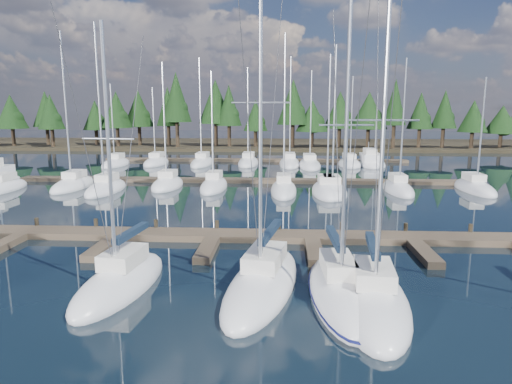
# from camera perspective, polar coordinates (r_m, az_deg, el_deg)

# --- Properties ---
(ground) EXTENTS (260.00, 260.00, 0.00)m
(ground) POSITION_cam_1_polar(r_m,az_deg,el_deg) (40.39, -2.69, -1.05)
(ground) COLOR black
(ground) RESTS_ON ground
(far_shore) EXTENTS (220.00, 30.00, 0.60)m
(far_shore) POSITION_cam_1_polar(r_m,az_deg,el_deg) (99.75, 0.89, 5.98)
(far_shore) COLOR #2B2518
(far_shore) RESTS_ON ground
(main_dock) EXTENTS (44.00, 6.13, 0.90)m
(main_dock) POSITION_cam_1_polar(r_m,az_deg,el_deg) (28.15, -5.36, -5.75)
(main_dock) COLOR brown
(main_dock) RESTS_ON ground
(back_docks) EXTENTS (50.00, 21.80, 0.40)m
(back_docks) POSITION_cam_1_polar(r_m,az_deg,el_deg) (59.61, -0.74, 2.88)
(back_docks) COLOR brown
(back_docks) RESTS_ON ground
(front_sailboat_2) EXTENTS (3.48, 7.88, 12.29)m
(front_sailboat_2) POSITION_cam_1_polar(r_m,az_deg,el_deg) (21.87, -16.53, -10.74)
(front_sailboat_2) COLOR silver
(front_sailboat_2) RESTS_ON ground
(front_sailboat_3) EXTENTS (4.37, 9.78, 14.99)m
(front_sailboat_3) POSITION_cam_1_polar(r_m,az_deg,el_deg) (20.92, 0.86, -11.25)
(front_sailboat_3) COLOR silver
(front_sailboat_3) RESTS_ON ground
(front_sailboat_4) EXTENTS (2.83, 8.82, 13.40)m
(front_sailboat_4) POSITION_cam_1_polar(r_m,az_deg,el_deg) (20.31, 10.29, -12.13)
(front_sailboat_4) COLOR silver
(front_sailboat_4) RESTS_ON ground
(front_sailboat_5) EXTENTS (3.60, 8.42, 13.78)m
(front_sailboat_5) POSITION_cam_1_polar(r_m,az_deg,el_deg) (19.66, 14.47, -13.09)
(front_sailboat_5) COLOR silver
(front_sailboat_5) RESTS_ON ground
(back_sailboat_rows) EXTENTS (49.18, 32.04, 16.57)m
(back_sailboat_rows) POSITION_cam_1_polar(r_m,az_deg,el_deg) (55.28, -1.03, 2.36)
(back_sailboat_rows) COLOR silver
(back_sailboat_rows) RESTS_ON ground
(motor_yacht_right) EXTENTS (2.71, 8.09, 4.03)m
(motor_yacht_right) POSITION_cam_1_polar(r_m,az_deg,el_deg) (66.66, 13.93, 3.60)
(motor_yacht_right) COLOR silver
(motor_yacht_right) RESTS_ON ground
(tree_line) EXTENTS (186.23, 11.43, 14.25)m
(tree_line) POSITION_cam_1_polar(r_m,az_deg,el_deg) (89.94, -1.31, 10.11)
(tree_line) COLOR black
(tree_line) RESTS_ON far_shore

